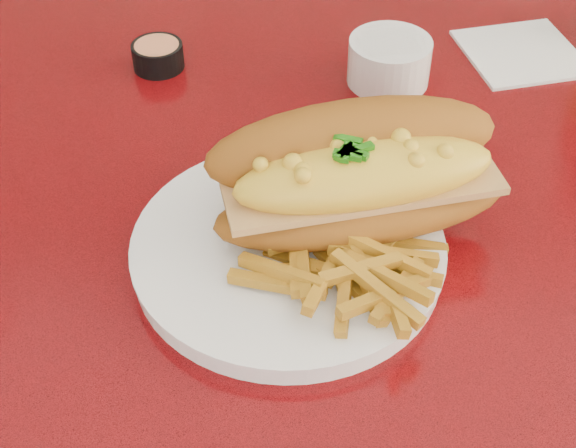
# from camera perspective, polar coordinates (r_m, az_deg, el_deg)

# --- Properties ---
(diner_table) EXTENTS (1.23, 0.83, 0.77)m
(diner_table) POSITION_cam_1_polar(r_m,az_deg,el_deg) (0.87, 7.64, -5.30)
(diner_table) COLOR red
(diner_table) RESTS_ON ground
(booth_bench_far) EXTENTS (1.20, 0.51, 0.90)m
(booth_bench_far) POSITION_cam_1_polar(r_m,az_deg,el_deg) (1.69, 5.67, 8.21)
(booth_bench_far) COLOR maroon
(booth_bench_far) RESTS_ON ground
(dinner_plate) EXTENTS (0.31, 0.31, 0.02)m
(dinner_plate) POSITION_cam_1_polar(r_m,az_deg,el_deg) (0.67, 0.00, -1.85)
(dinner_plate) COLOR white
(dinner_plate) RESTS_ON diner_table
(mac_hoagie) EXTENTS (0.27, 0.18, 0.11)m
(mac_hoagie) POSITION_cam_1_polar(r_m,az_deg,el_deg) (0.66, 5.10, 3.53)
(mac_hoagie) COLOR #9B5A19
(mac_hoagie) RESTS_ON dinner_plate
(fries_pile) EXTENTS (0.15, 0.14, 0.04)m
(fries_pile) POSITION_cam_1_polar(r_m,az_deg,el_deg) (0.63, 3.97, -1.84)
(fries_pile) COLOR gold
(fries_pile) RESTS_ON dinner_plate
(fork) EXTENTS (0.02, 0.14, 0.00)m
(fork) POSITION_cam_1_polar(r_m,az_deg,el_deg) (0.68, 5.46, -0.32)
(fork) COLOR #BCBBC0
(fork) RESTS_ON dinner_plate
(gravy_ramekin) EXTENTS (0.10, 0.10, 0.05)m
(gravy_ramekin) POSITION_cam_1_polar(r_m,az_deg,el_deg) (0.87, 7.21, 11.49)
(gravy_ramekin) COLOR white
(gravy_ramekin) RESTS_ON diner_table
(sauce_cup_left) EXTENTS (0.07, 0.07, 0.03)m
(sauce_cup_left) POSITION_cam_1_polar(r_m,az_deg,el_deg) (0.91, -9.25, 11.79)
(sauce_cup_left) COLOR black
(sauce_cup_left) RESTS_ON diner_table
(paper_napkin) EXTENTS (0.15, 0.15, 0.00)m
(paper_napkin) POSITION_cam_1_polar(r_m,az_deg,el_deg) (0.96, 16.26, 11.60)
(paper_napkin) COLOR white
(paper_napkin) RESTS_ON diner_table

